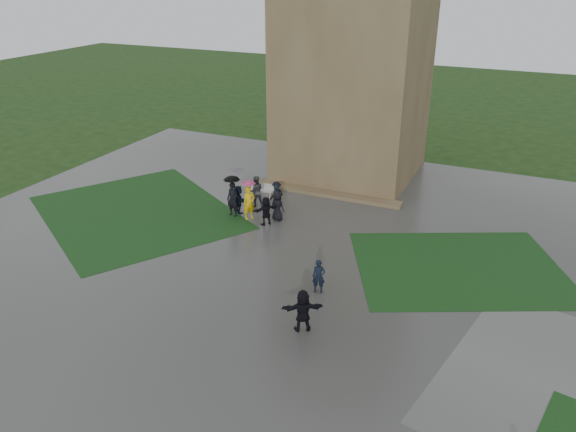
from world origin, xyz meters
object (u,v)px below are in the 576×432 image
at_px(pedestrian_mid, 319,276).
at_px(tower, 357,28).
at_px(pedestrian_near, 303,311).
at_px(bench, 262,190).

bearing_deg(pedestrian_mid, tower, 85.39).
distance_m(tower, pedestrian_mid, 17.04).
xyz_separation_m(tower, pedestrian_mid, (3.51, -14.49, -8.25)).
height_order(tower, pedestrian_near, tower).
xyz_separation_m(bench, pedestrian_near, (7.26, -11.06, 0.43)).
height_order(bench, pedestrian_near, pedestrian_near).
bearing_deg(bench, pedestrian_near, -67.57).
bearing_deg(bench, tower, 50.79).
bearing_deg(pedestrian_mid, pedestrian_near, -99.04).
bearing_deg(tower, bench, -118.35).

